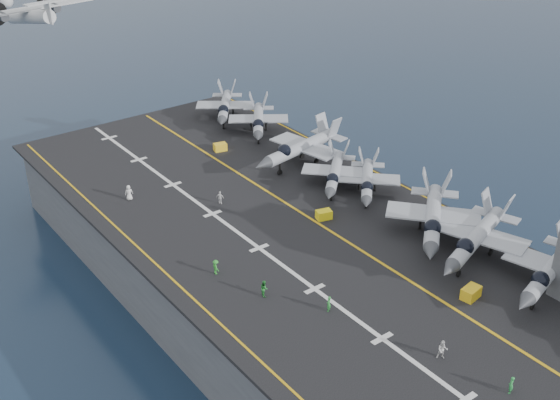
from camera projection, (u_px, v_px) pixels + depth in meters
ground at (299, 303)px, 88.17m from camera, size 500.00×500.00×0.00m
hull at (300, 270)px, 85.81m from camera, size 36.00×90.00×10.00m
flight_deck at (300, 233)px, 83.36m from camera, size 38.00×92.00×0.40m
foul_line at (320, 224)px, 84.84m from camera, size 0.35×90.00×0.02m
landing_centerline at (259, 248)px, 80.08m from camera, size 0.50×90.00×0.02m
deck_edge_port at (175, 281)px, 74.25m from camera, size 0.25×90.00×0.02m
deck_edge_stbd at (409, 189)px, 93.05m from camera, size 0.25×90.00×0.02m
fighter_jet_1 at (551, 268)px, 71.73m from camera, size 17.15×13.56×5.24m
fighter_jet_2 at (477, 236)px, 77.08m from camera, size 18.51×15.13×5.55m
fighter_jet_3 at (433, 216)px, 80.96m from camera, size 19.63×18.98×5.71m
fighter_jet_4 at (367, 179)px, 90.61m from camera, size 15.08×15.16×4.46m
fighter_jet_5 at (335, 172)px, 92.47m from camera, size 15.73×15.54×4.61m
fighter_jet_6 at (302, 146)px, 98.55m from camera, size 17.83×13.47×5.62m
fighter_jet_7 at (258, 119)px, 108.64m from camera, size 15.74×16.80×4.86m
fighter_jet_8 at (225, 105)px, 113.94m from camera, size 16.09×17.00×4.92m
tow_cart_a at (471, 293)px, 71.38m from camera, size 2.26×1.66×1.24m
tow_cart_b at (324, 215)px, 85.83m from camera, size 2.11×1.66×1.11m
tow_cart_c at (220, 147)px, 103.83m from camera, size 2.10×1.62×1.12m
crew_1 at (329, 304)px, 69.36m from camera, size 1.23×1.09×1.71m
crew_2 at (264, 288)px, 71.63m from camera, size 1.01×1.24×1.79m
crew_3 at (216, 267)px, 75.15m from camera, size 0.73×1.05×1.70m
crew_4 at (220, 198)px, 89.08m from camera, size 1.15×1.25×1.74m
crew_5 at (129, 193)px, 90.00m from camera, size 1.42×1.18×2.03m
crew_6 at (511, 385)px, 59.33m from camera, size 1.21×1.06×1.69m
crew_7 at (443, 350)px, 63.13m from camera, size 1.37×1.35×1.92m
transport_plane at (30, 17)px, 113.96m from camera, size 23.84×17.76×5.22m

